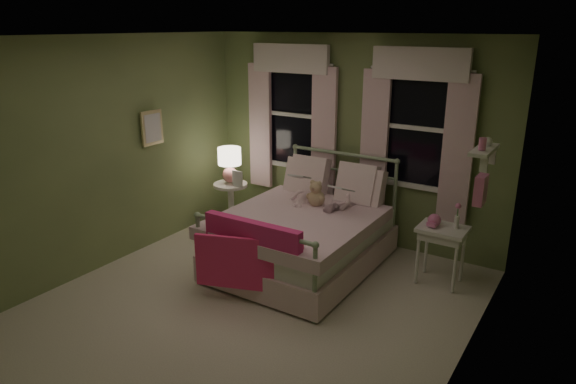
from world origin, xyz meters
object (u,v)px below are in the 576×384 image
Objects in this scene: bed at (304,235)px; child_left at (303,174)px; nightstand_left at (231,200)px; nightstand_right at (442,236)px; teddy_bear at (316,195)px; table_lamp at (230,162)px; child_right at (344,186)px.

child_left reaches higher than bed.
nightstand_left is 1.02× the size of nightstand_right.
teddy_bear is 0.68× the size of table_lamp.
child_left is 1.27m from nightstand_left.
nightstand_left is (-1.43, 0.44, 0.03)m from bed.
child_right reaches higher than nightstand_left.
table_lamp is (-1.43, 0.18, 0.16)m from teddy_bear.
child_right is 1.71m from table_lamp.
child_left is at bearing -1.16° from nightstand_left.
nightstand_right is at bearing -0.44° from table_lamp.
child_right reaches higher than bed.
teddy_bear is at bearing 130.73° from child_left.
child_left is (-0.28, 0.42, 0.58)m from bed.
bed is 0.77m from child_left.
nightstand_left and nightstand_right have the same top height.
nightstand_right is (2.89, -0.02, -0.40)m from table_lamp.
child_left is 1.21× the size of nightstand_left.
child_left is 2.44× the size of teddy_bear.
table_lamp is at bearing -20.94° from child_left.
nightstand_left is 0.54m from table_lamp.
table_lamp reaches higher than nightstand_right.
bed reaches higher than nightstand_left.
child_right is at bearing 56.40° from bed.
child_right is 2.09× the size of teddy_bear.
teddy_bear is at bearing 42.32° from child_right.
table_lamp reaches higher than nightstand_left.
child_right is 1.23m from nightstand_right.
nightstand_right is (1.46, 0.42, 0.17)m from bed.
teddy_bear is 0.50× the size of nightstand_left.
child_left is at bearing 150.50° from teddy_bear.
nightstand_left is (-1.15, 0.02, -0.54)m from child_left.
nightstand_right is (1.18, 0.00, -0.36)m from child_right.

